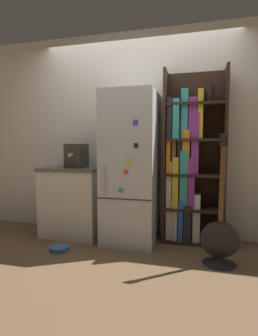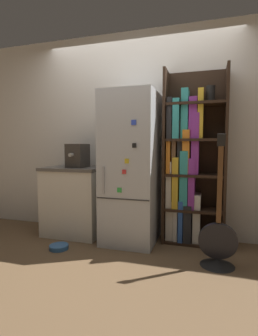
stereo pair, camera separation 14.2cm
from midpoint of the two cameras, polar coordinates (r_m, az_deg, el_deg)
name	(u,v)px [view 2 (the right image)]	position (r m, az deg, el deg)	size (l,w,h in m)	color
ground_plane	(128,244)	(3.19, 1.06, -16.28)	(16.00, 16.00, 0.00)	brown
wall_back	(139,134)	(3.44, 3.31, 7.34)	(8.00, 0.05, 2.60)	silver
refrigerator	(131,168)	(3.11, 1.73, -0.05)	(0.61, 0.67, 1.77)	silver
bookshelf	(188,165)	(3.17, 13.97, 0.58)	(0.70, 0.34, 2.03)	black
kitchen_counter	(75,200)	(3.50, -10.47, -6.94)	(0.75, 0.58, 0.88)	silver
espresso_machine	(78,156)	(3.36, -9.93, 2.66)	(0.21, 0.33, 0.30)	#38332D
guitar	(218,248)	(2.77, 20.19, -16.04)	(0.36, 0.33, 1.25)	black
pet_bowl	(59,247)	(3.13, -13.72, -16.31)	(0.21, 0.21, 0.05)	#3366A5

